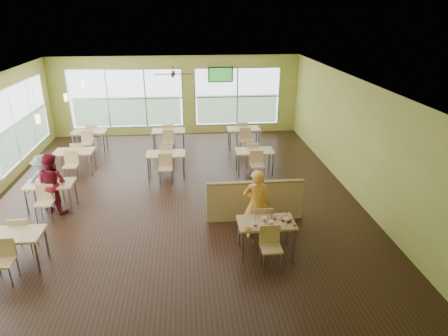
{
  "coord_description": "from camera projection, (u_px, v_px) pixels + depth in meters",
  "views": [
    {
      "loc": [
        0.4,
        -10.28,
        4.97
      ],
      "look_at": [
        1.31,
        -0.77,
        1.1
      ],
      "focal_mm": 32.0,
      "sensor_mm": 36.0,
      "label": 1
    }
  ],
  "objects": [
    {
      "name": "man_plaid",
      "position": [
        256.0,
        204.0,
        9.0
      ],
      "size": [
        0.61,
        0.4,
        1.67
      ],
      "primitive_type": "imported",
      "rotation": [
        0.0,
        0.0,
        3.14
      ],
      "color": "orange",
      "rests_on": "floor"
    },
    {
      "name": "window_bays",
      "position": [
        96.0,
        119.0,
        13.37
      ],
      "size": [
        9.24,
        10.24,
        2.38
      ],
      "color": "white",
      "rests_on": "room"
    },
    {
      "name": "patron_maroon",
      "position": [
        52.0,
        183.0,
        10.18
      ],
      "size": [
        0.96,
        0.88,
        1.6
      ],
      "primitive_type": "imported",
      "rotation": [
        0.0,
        0.0,
        2.71
      ],
      "color": "maroon",
      "rests_on": "floor"
    },
    {
      "name": "tv_backwall",
      "position": [
        221.0,
        75.0,
        16.0
      ],
      "size": [
        1.0,
        0.07,
        0.6
      ],
      "color": "black",
      "rests_on": "wall_back"
    },
    {
      "name": "cup_red_far",
      "position": [
        286.0,
        220.0,
        8.35
      ],
      "size": [
        0.09,
        0.09,
        0.34
      ],
      "color": "white",
      "rests_on": "main_table"
    },
    {
      "name": "food_basket",
      "position": [
        286.0,
        219.0,
        8.48
      ],
      "size": [
        0.25,
        0.25,
        0.06
      ],
      "color": "black",
      "rests_on": "main_table"
    },
    {
      "name": "wrapper_mid",
      "position": [
        271.0,
        217.0,
        8.55
      ],
      "size": [
        0.26,
        0.24,
        0.06
      ],
      "primitive_type": "ellipsoid",
      "rotation": [
        0.0,
        0.0,
        -0.17
      ],
      "color": "#A47D4F",
      "rests_on": "main_table"
    },
    {
      "name": "patron_grey",
      "position": [
        45.0,
        182.0,
        10.38
      ],
      "size": [
        1.07,
        0.76,
        1.49
      ],
      "primitive_type": "imported",
      "rotation": [
        0.0,
        0.0,
        0.23
      ],
      "color": "slate",
      "rests_on": "floor"
    },
    {
      "name": "wrapper_left",
      "position": [
        248.0,
        228.0,
        8.15
      ],
      "size": [
        0.19,
        0.18,
        0.04
      ],
      "primitive_type": "ellipsoid",
      "rotation": [
        0.0,
        0.0,
        -0.35
      ],
      "color": "#A47D4F",
      "rests_on": "main_table"
    },
    {
      "name": "cup_yellow",
      "position": [
        264.0,
        220.0,
        8.36
      ],
      "size": [
        0.11,
        0.11,
        0.38
      ],
      "color": "white",
      "rests_on": "main_table"
    },
    {
      "name": "main_table",
      "position": [
        266.0,
        227.0,
        8.48
      ],
      "size": [
        1.22,
        1.52,
        0.87
      ],
      "color": "tan",
      "rests_on": "floor"
    },
    {
      "name": "cup_red_near",
      "position": [
        271.0,
        223.0,
        8.23
      ],
      "size": [
        0.1,
        0.1,
        0.37
      ],
      "color": "white",
      "rests_on": "main_table"
    },
    {
      "name": "ketchup_cup",
      "position": [
        295.0,
        225.0,
        8.27
      ],
      "size": [
        0.07,
        0.07,
        0.03
      ],
      "primitive_type": "cylinder",
      "color": "red",
      "rests_on": "main_table"
    },
    {
      "name": "wrapper_right",
      "position": [
        278.0,
        228.0,
        8.17
      ],
      "size": [
        0.15,
        0.14,
        0.03
      ],
      "primitive_type": "ellipsoid",
      "rotation": [
        0.0,
        0.0,
        0.12
      ],
      "color": "#A47D4F",
      "rests_on": "main_table"
    },
    {
      "name": "cup_blue",
      "position": [
        255.0,
        225.0,
        8.17
      ],
      "size": [
        0.1,
        0.1,
        0.35
      ],
      "color": "white",
      "rests_on": "main_table"
    },
    {
      "name": "half_wall_divider",
      "position": [
        255.0,
        201.0,
        9.86
      ],
      "size": [
        2.4,
        0.14,
        1.04
      ],
      "color": "tan",
      "rests_on": "floor"
    },
    {
      "name": "room",
      "position": [
        173.0,
        142.0,
        10.71
      ],
      "size": [
        12.0,
        12.04,
        3.2
      ],
      "color": "black",
      "rests_on": "ground"
    },
    {
      "name": "pendant_lights",
      "position": [
        53.0,
        108.0,
        10.74
      ],
      "size": [
        0.11,
        7.31,
        0.86
      ],
      "color": "#2D2119",
      "rests_on": "ceiling"
    },
    {
      "name": "ceiling_fan",
      "position": [
        173.0,
        74.0,
        12.98
      ],
      "size": [
        1.25,
        1.25,
        0.29
      ],
      "color": "#2D2119",
      "rests_on": "ceiling"
    },
    {
      "name": "dining_tables",
      "position": [
        142.0,
        155.0,
        12.57
      ],
      "size": [
        6.92,
        8.72,
        0.87
      ],
      "color": "tan",
      "rests_on": "floor"
    }
  ]
}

